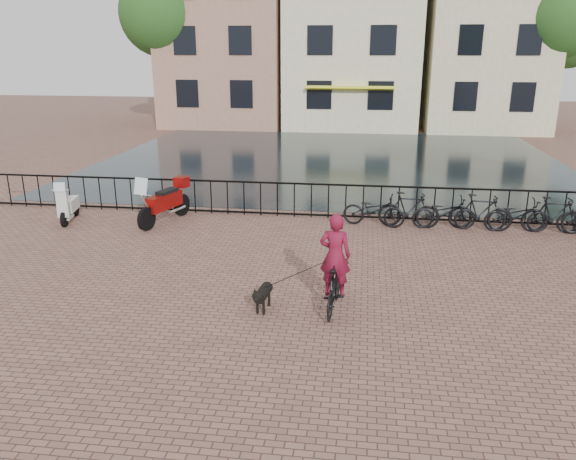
# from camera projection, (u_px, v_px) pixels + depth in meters

# --- Properties ---
(ground) EXTENTS (100.00, 100.00, 0.00)m
(ground) POSITION_uv_depth(u_px,v_px,m) (262.00, 359.00, 8.93)
(ground) COLOR brown
(ground) RESTS_ON ground
(canal_water) EXTENTS (20.00, 20.00, 0.00)m
(canal_water) POSITION_uv_depth(u_px,v_px,m) (331.00, 159.00, 25.25)
(canal_water) COLOR black
(canal_water) RESTS_ON ground
(railing) EXTENTS (20.00, 0.05, 1.02)m
(railing) POSITION_uv_depth(u_px,v_px,m) (311.00, 201.00, 16.32)
(railing) COLOR black
(railing) RESTS_ON ground
(canal_house_left) EXTENTS (7.50, 9.00, 12.80)m
(canal_house_left) POSITION_uv_depth(u_px,v_px,m) (230.00, 22.00, 36.23)
(canal_house_left) COLOR #976558
(canal_house_left) RESTS_ON ground
(canal_house_mid) EXTENTS (8.00, 9.50, 11.80)m
(canal_house_mid) POSITION_uv_depth(u_px,v_px,m) (354.00, 30.00, 35.35)
(canal_house_mid) COLOR beige
(canal_house_mid) RESTS_ON ground
(canal_house_right) EXTENTS (7.00, 9.00, 13.30)m
(canal_house_right) POSITION_uv_depth(u_px,v_px,m) (487.00, 16.00, 34.09)
(canal_house_right) COLOR #BEB68D
(canal_house_right) RESTS_ON ground
(tree_far_left) EXTENTS (5.04, 5.04, 9.27)m
(tree_far_left) POSITION_uv_depth(u_px,v_px,m) (161.00, 14.00, 33.76)
(tree_far_left) COLOR black
(tree_far_left) RESTS_ON ground
(tree_far_right) EXTENTS (4.76, 4.76, 8.76)m
(tree_far_right) POSITION_uv_depth(u_px,v_px,m) (563.00, 18.00, 30.90)
(tree_far_right) COLOR black
(tree_far_right) RESTS_ON ground
(cyclist) EXTENTS (0.73, 1.65, 2.21)m
(cyclist) POSITION_uv_depth(u_px,v_px,m) (335.00, 269.00, 10.35)
(cyclist) COLOR black
(cyclist) RESTS_ON ground
(dog) EXTENTS (0.35, 0.84, 0.55)m
(dog) POSITION_uv_depth(u_px,v_px,m) (263.00, 296.00, 10.54)
(dog) COLOR black
(dog) RESTS_ON ground
(motorcycle) EXTENTS (1.12, 2.16, 1.50)m
(motorcycle) POSITION_uv_depth(u_px,v_px,m) (164.00, 197.00, 15.76)
(motorcycle) COLOR maroon
(motorcycle) RESTS_ON ground
(scooter) EXTENTS (0.69, 1.45, 1.30)m
(scooter) POSITION_uv_depth(u_px,v_px,m) (68.00, 199.00, 15.92)
(scooter) COLOR silver
(scooter) RESTS_ON ground
(parked_bike_0) EXTENTS (1.79, 0.89, 0.90)m
(parked_bike_0) POSITION_uv_depth(u_px,v_px,m) (374.00, 210.00, 15.54)
(parked_bike_0) COLOR black
(parked_bike_0) RESTS_ON ground
(parked_bike_1) EXTENTS (1.69, 0.58, 1.00)m
(parked_bike_1) POSITION_uv_depth(u_px,v_px,m) (409.00, 210.00, 15.40)
(parked_bike_1) COLOR black
(parked_bike_1) RESTS_ON ground
(parked_bike_2) EXTENTS (1.75, 0.72, 0.90)m
(parked_bike_2) POSITION_uv_depth(u_px,v_px,m) (444.00, 213.00, 15.30)
(parked_bike_2) COLOR black
(parked_bike_2) RESTS_ON ground
(parked_bike_3) EXTENTS (1.71, 0.68, 1.00)m
(parked_bike_3) POSITION_uv_depth(u_px,v_px,m) (480.00, 212.00, 15.16)
(parked_bike_3) COLOR black
(parked_bike_3) RESTS_ON ground
(parked_bike_4) EXTENTS (1.75, 0.72, 0.90)m
(parked_bike_4) POSITION_uv_depth(u_px,v_px,m) (517.00, 215.00, 15.05)
(parked_bike_4) COLOR black
(parked_bike_4) RESTS_ON ground
(parked_bike_5) EXTENTS (1.68, 0.53, 1.00)m
(parked_bike_5) POSITION_uv_depth(u_px,v_px,m) (554.00, 215.00, 14.91)
(parked_bike_5) COLOR black
(parked_bike_5) RESTS_ON ground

